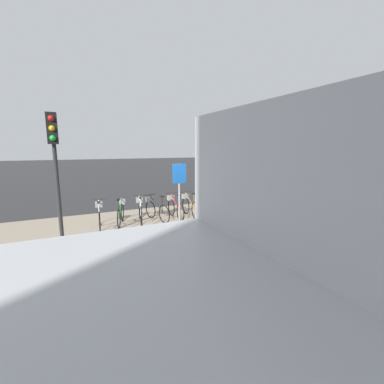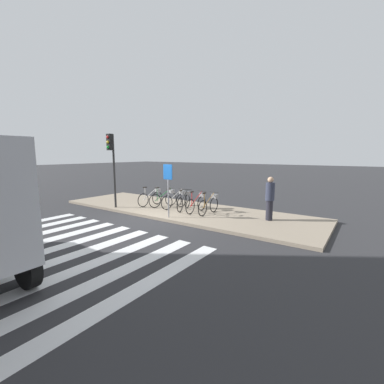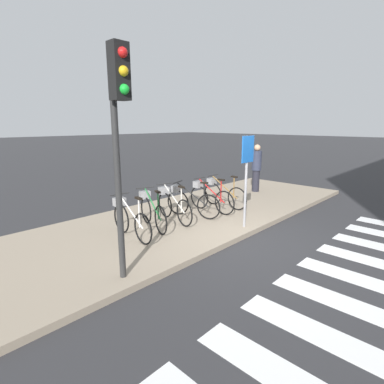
{
  "view_description": "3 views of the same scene",
  "coord_description": "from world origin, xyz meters",
  "px_view_note": "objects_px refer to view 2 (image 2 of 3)",
  "views": [
    {
      "loc": [
        -2.46,
        -7.05,
        2.76
      ],
      "look_at": [
        1.43,
        1.1,
        1.2
      ],
      "focal_mm": 24.0,
      "sensor_mm": 36.0,
      "label": 1
    },
    {
      "loc": [
        7.22,
        -7.54,
        2.67
      ],
      "look_at": [
        1.34,
        0.9,
        1.15
      ],
      "focal_mm": 24.0,
      "sensor_mm": 36.0,
      "label": 2
    },
    {
      "loc": [
        -5.21,
        -3.51,
        2.54
      ],
      "look_at": [
        -0.49,
        0.99,
        1.04
      ],
      "focal_mm": 28.0,
      "sensor_mm": 36.0,
      "label": 3
    }
  ],
  "objects_px": {
    "parked_bicycle_2": "(176,199)",
    "pedestrian": "(270,198)",
    "parked_bicycle_4": "(197,202)",
    "sign_post": "(168,181)",
    "parked_bicycle_3": "(184,201)",
    "parked_bicycle_5": "(210,204)",
    "parked_bicycle_0": "(152,197)",
    "traffic_light": "(112,155)",
    "parked_bicycle_1": "(165,198)"
  },
  "relations": [
    {
      "from": "parked_bicycle_1",
      "to": "traffic_light",
      "type": "distance_m",
      "value": 3.2
    },
    {
      "from": "parked_bicycle_5",
      "to": "parked_bicycle_2",
      "type": "bearing_deg",
      "value": 177.4
    },
    {
      "from": "sign_post",
      "to": "parked_bicycle_3",
      "type": "bearing_deg",
      "value": 101.74
    },
    {
      "from": "parked_bicycle_1",
      "to": "parked_bicycle_3",
      "type": "distance_m",
      "value": 1.24
    },
    {
      "from": "parked_bicycle_2",
      "to": "parked_bicycle_5",
      "type": "height_order",
      "value": "same"
    },
    {
      "from": "parked_bicycle_3",
      "to": "traffic_light",
      "type": "xyz_separation_m",
      "value": [
        -3.06,
        -1.58,
        2.07
      ]
    },
    {
      "from": "parked_bicycle_4",
      "to": "traffic_light",
      "type": "distance_m",
      "value": 4.59
    },
    {
      "from": "parked_bicycle_2",
      "to": "sign_post",
      "type": "bearing_deg",
      "value": -61.26
    },
    {
      "from": "parked_bicycle_1",
      "to": "sign_post",
      "type": "height_order",
      "value": "sign_post"
    },
    {
      "from": "parked_bicycle_0",
      "to": "sign_post",
      "type": "relative_size",
      "value": 0.73
    },
    {
      "from": "parked_bicycle_2",
      "to": "sign_post",
      "type": "distance_m",
      "value": 2.1
    },
    {
      "from": "parked_bicycle_4",
      "to": "parked_bicycle_3",
      "type": "bearing_deg",
      "value": 177.03
    },
    {
      "from": "parked_bicycle_2",
      "to": "parked_bicycle_3",
      "type": "xyz_separation_m",
      "value": [
        0.56,
        -0.07,
        0.0
      ]
    },
    {
      "from": "parked_bicycle_0",
      "to": "parked_bicycle_5",
      "type": "bearing_deg",
      "value": 1.31
    },
    {
      "from": "parked_bicycle_1",
      "to": "parked_bicycle_0",
      "type": "bearing_deg",
      "value": -168.48
    },
    {
      "from": "traffic_light",
      "to": "parked_bicycle_0",
      "type": "bearing_deg",
      "value": 53.69
    },
    {
      "from": "parked_bicycle_4",
      "to": "parked_bicycle_1",
      "type": "bearing_deg",
      "value": 177.28
    },
    {
      "from": "parked_bicycle_4",
      "to": "pedestrian",
      "type": "bearing_deg",
      "value": 7.46
    },
    {
      "from": "pedestrian",
      "to": "parked_bicycle_4",
      "type": "bearing_deg",
      "value": -172.54
    },
    {
      "from": "parked_bicycle_5",
      "to": "sign_post",
      "type": "distance_m",
      "value": 2.11
    },
    {
      "from": "parked_bicycle_1",
      "to": "traffic_light",
      "type": "bearing_deg",
      "value": -138.06
    },
    {
      "from": "parked_bicycle_3",
      "to": "pedestrian",
      "type": "distance_m",
      "value": 3.88
    },
    {
      "from": "parked_bicycle_5",
      "to": "traffic_light",
      "type": "xyz_separation_m",
      "value": [
        -4.42,
        -1.56,
        2.07
      ]
    },
    {
      "from": "parked_bicycle_2",
      "to": "parked_bicycle_4",
      "type": "bearing_deg",
      "value": -4.84
    },
    {
      "from": "traffic_light",
      "to": "sign_post",
      "type": "relative_size",
      "value": 1.62
    },
    {
      "from": "parked_bicycle_3",
      "to": "traffic_light",
      "type": "relative_size",
      "value": 0.44
    },
    {
      "from": "parked_bicycle_4",
      "to": "pedestrian",
      "type": "relative_size",
      "value": 0.93
    },
    {
      "from": "parked_bicycle_1",
      "to": "parked_bicycle_2",
      "type": "bearing_deg",
      "value": 1.3
    },
    {
      "from": "parked_bicycle_4",
      "to": "parked_bicycle_5",
      "type": "relative_size",
      "value": 1.0
    },
    {
      "from": "parked_bicycle_3",
      "to": "sign_post",
      "type": "height_order",
      "value": "sign_post"
    },
    {
      "from": "parked_bicycle_4",
      "to": "sign_post",
      "type": "relative_size",
      "value": 0.73
    },
    {
      "from": "parked_bicycle_2",
      "to": "parked_bicycle_3",
      "type": "distance_m",
      "value": 0.56
    },
    {
      "from": "parked_bicycle_0",
      "to": "parked_bicycle_1",
      "type": "height_order",
      "value": "same"
    },
    {
      "from": "parked_bicycle_4",
      "to": "sign_post",
      "type": "xyz_separation_m",
      "value": [
        -0.42,
        -1.49,
        1.04
      ]
    },
    {
      "from": "parked_bicycle_2",
      "to": "pedestrian",
      "type": "xyz_separation_m",
      "value": [
        4.39,
        0.3,
        0.46
      ]
    },
    {
      "from": "parked_bicycle_4",
      "to": "traffic_light",
      "type": "bearing_deg",
      "value": -157.94
    },
    {
      "from": "parked_bicycle_2",
      "to": "parked_bicycle_1",
      "type": "bearing_deg",
      "value": -178.7
    },
    {
      "from": "traffic_light",
      "to": "parked_bicycle_1",
      "type": "bearing_deg",
      "value": 41.94
    },
    {
      "from": "parked_bicycle_0",
      "to": "pedestrian",
      "type": "relative_size",
      "value": 0.93
    },
    {
      "from": "parked_bicycle_3",
      "to": "traffic_light",
      "type": "height_order",
      "value": "traffic_light"
    },
    {
      "from": "parked_bicycle_3",
      "to": "parked_bicycle_4",
      "type": "xyz_separation_m",
      "value": [
        0.74,
        -0.04,
        0.0
      ]
    },
    {
      "from": "parked_bicycle_3",
      "to": "sign_post",
      "type": "distance_m",
      "value": 1.87
    },
    {
      "from": "traffic_light",
      "to": "parked_bicycle_3",
      "type": "bearing_deg",
      "value": 27.27
    },
    {
      "from": "parked_bicycle_2",
      "to": "parked_bicycle_3",
      "type": "height_order",
      "value": "same"
    },
    {
      "from": "parked_bicycle_2",
      "to": "pedestrian",
      "type": "relative_size",
      "value": 0.92
    },
    {
      "from": "parked_bicycle_2",
      "to": "pedestrian",
      "type": "distance_m",
      "value": 4.43
    },
    {
      "from": "parked_bicycle_3",
      "to": "parked_bicycle_5",
      "type": "bearing_deg",
      "value": -0.67
    },
    {
      "from": "parked_bicycle_3",
      "to": "parked_bicycle_4",
      "type": "bearing_deg",
      "value": -2.97
    },
    {
      "from": "parked_bicycle_0",
      "to": "parked_bicycle_4",
      "type": "relative_size",
      "value": 1.0
    },
    {
      "from": "parked_bicycle_0",
      "to": "pedestrian",
      "type": "xyz_separation_m",
      "value": [
        5.8,
        0.46,
        0.46
      ]
    }
  ]
}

